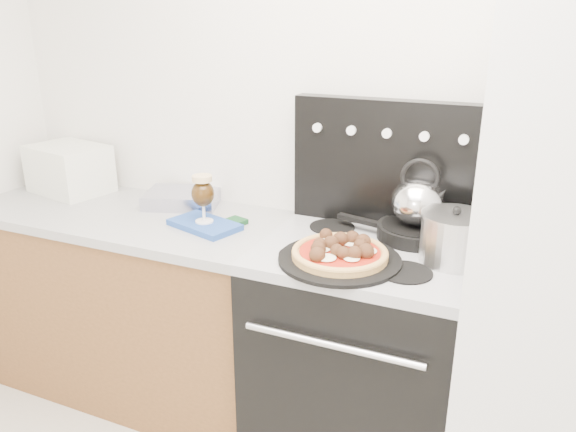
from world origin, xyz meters
The scene contains 15 objects.
room_shell centered at (0.00, 0.29, 1.25)m, with size 3.52×3.01×2.52m.
base_cabinet centered at (-1.02, 1.20, 0.43)m, with size 1.45×0.60×0.86m, color brown.
countertop centered at (-1.02, 1.20, 0.88)m, with size 1.48×0.63×0.04m, color #A9A9A9.
stove_body centered at (0.08, 1.18, 0.44)m, with size 0.76×0.65×0.88m, color black.
cooktop centered at (0.08, 1.18, 0.90)m, with size 0.76×0.65×0.04m, color #ADADB2.
backguard centered at (0.08, 1.45, 1.17)m, with size 0.76×0.08×0.50m, color black.
toaster_oven centered at (-1.46, 1.33, 1.01)m, with size 0.36×0.27×0.23m, color silver.
foil_sheet centered at (-0.84, 1.38, 0.93)m, with size 0.32×0.24×0.06m, color silver.
oven_mitt centered at (-0.60, 1.17, 0.91)m, with size 0.29×0.17×0.02m, color #244BA0.
beer_glass centered at (-0.60, 1.17, 1.02)m, with size 0.09×0.09×0.20m, color #311D09, non-canonical shape.
pizza_pan centered at (0.03, 1.03, 0.93)m, with size 0.43×0.43×0.01m, color black.
pizza centered at (0.03, 1.03, 0.96)m, with size 0.33×0.33×0.05m, color tan, non-canonical shape.
skillet centered at (0.23, 1.34, 0.95)m, with size 0.29×0.29×0.05m, color black.
tea_kettle centered at (0.23, 1.34, 1.08)m, with size 0.20×0.20×0.22m, color silver, non-canonical shape.
stock_pot centered at (0.39, 1.18, 1.00)m, with size 0.22×0.22×0.16m, color silver.
Camera 1 is at (0.58, -0.66, 1.72)m, focal length 35.00 mm.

